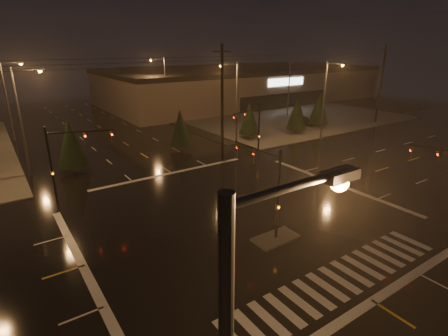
{
  "coord_description": "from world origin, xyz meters",
  "views": [
    {
      "loc": [
        -13.85,
        -18.39,
        11.78
      ],
      "look_at": [
        0.25,
        2.27,
        3.0
      ],
      "focal_mm": 28.0,
      "sensor_mm": 36.0,
      "label": 1
    }
  ],
  "objects": [
    {
      "name": "conifer_4",
      "position": [
        4.46,
        17.47,
        2.77
      ],
      "size": [
        2.66,
        2.66,
        4.85
      ],
      "color": "black",
      "rests_on": "ground"
    },
    {
      "name": "median_island",
      "position": [
        0.0,
        -4.0,
        0.07
      ],
      "size": [
        3.0,
        1.6,
        0.15
      ],
      "primitive_type": "cube",
      "color": "#484640",
      "rests_on": "ground"
    },
    {
      "name": "retail_building",
      "position": [
        35.0,
        45.99,
        3.84
      ],
      "size": [
        60.2,
        28.3,
        7.2
      ],
      "color": "#6B5A4D",
      "rests_on": "ground"
    },
    {
      "name": "streetlight_1",
      "position": [
        -11.18,
        18.0,
        5.8
      ],
      "size": [
        2.77,
        0.32,
        10.0
      ],
      "color": "#38383A",
      "rests_on": "ground"
    },
    {
      "name": "conifer_0",
      "position": [
        14.51,
        17.26,
        2.79
      ],
      "size": [
        2.68,
        2.68,
        4.89
      ],
      "color": "black",
      "rests_on": "ground"
    },
    {
      "name": "car_parked",
      "position": [
        26.92,
        19.38,
        0.72
      ],
      "size": [
        2.12,
        4.38,
        1.44
      ],
      "primitive_type": "imported",
      "rotation": [
        0.0,
        0.0,
        0.1
      ],
      "color": "black",
      "rests_on": "ground"
    },
    {
      "name": "signal_mast_nw",
      "position": [
        -9.5,
        10.14,
        3.79
      ],
      "size": [
        4.84,
        1.86,
        6.0
      ],
      "color": "black",
      "rests_on": "ground"
    },
    {
      "name": "conifer_3",
      "position": [
        -7.8,
        16.58,
        2.97
      ],
      "size": [
        2.91,
        2.91,
        5.24
      ],
      "color": "black",
      "rests_on": "ground"
    },
    {
      "name": "conifer_2",
      "position": [
        27.56,
        16.86,
        3.02
      ],
      "size": [
        2.97,
        2.97,
        5.34
      ],
      "color": "black",
      "rests_on": "ground"
    },
    {
      "name": "streetlight_3",
      "position": [
        11.18,
        16.0,
        5.8
      ],
      "size": [
        2.77,
        0.32,
        10.0
      ],
      "color": "#38383A",
      "rests_on": "ground"
    },
    {
      "name": "utility_pole_2",
      "position": [
        38.0,
        14.0,
        6.13
      ],
      "size": [
        2.2,
        0.32,
        12.0
      ],
      "color": "black",
      "rests_on": "ground"
    },
    {
      "name": "streetlight_2",
      "position": [
        -11.18,
        34.0,
        5.8
      ],
      "size": [
        2.77,
        0.32,
        10.0
      ],
      "color": "#38383A",
      "rests_on": "ground"
    },
    {
      "name": "conifer_1",
      "position": [
        21.88,
        15.87,
        2.92
      ],
      "size": [
        2.84,
        2.84,
        5.14
      ],
      "color": "black",
      "rests_on": "ground"
    },
    {
      "name": "sidewalk_ne",
      "position": [
        30.0,
        30.0,
        0.06
      ],
      "size": [
        36.0,
        36.0,
        0.12
      ],
      "primitive_type": "cube",
      "color": "#484640",
      "rests_on": "ground"
    },
    {
      "name": "stop_bar_far",
      "position": [
        0.0,
        11.0,
        0.01
      ],
      "size": [
        16.0,
        0.5,
        0.01
      ],
      "primitive_type": "cube",
      "color": "beige",
      "rests_on": "ground"
    },
    {
      "name": "signal_mast_median",
      "position": [
        0.0,
        -3.07,
        3.75
      ],
      "size": [
        0.25,
        4.59,
        6.0
      ],
      "color": "black",
      "rests_on": "ground"
    },
    {
      "name": "crosswalk",
      "position": [
        0.0,
        -9.0,
        0.01
      ],
      "size": [
        15.0,
        2.6,
        0.01
      ],
      "primitive_type": "cube",
      "color": "beige",
      "rests_on": "ground"
    },
    {
      "name": "utility_pole_1",
      "position": [
        8.0,
        14.0,
        6.13
      ],
      "size": [
        2.2,
        0.32,
        12.0
      ],
      "color": "black",
      "rests_on": "ground"
    },
    {
      "name": "parking_lot",
      "position": [
        35.0,
        28.0,
        0.04
      ],
      "size": [
        50.0,
        24.0,
        0.08
      ],
      "primitive_type": "cube",
      "color": "black",
      "rests_on": "ground"
    },
    {
      "name": "stop_bar_near",
      "position": [
        0.0,
        -11.0,
        0.01
      ],
      "size": [
        16.0,
        0.5,
        0.01
      ],
      "primitive_type": "cube",
      "color": "beige",
      "rests_on": "ground"
    },
    {
      "name": "streetlight_4",
      "position": [
        11.18,
        36.0,
        5.8
      ],
      "size": [
        2.77,
        0.32,
        10.0
      ],
      "color": "#38383A",
      "rests_on": "ground"
    },
    {
      "name": "ground",
      "position": [
        0.0,
        0.0,
        0.0
      ],
      "size": [
        140.0,
        140.0,
        0.0
      ],
      "primitive_type": "plane",
      "color": "black",
      "rests_on": "ground"
    },
    {
      "name": "streetlight_6",
      "position": [
        22.0,
        11.18,
        5.8
      ],
      "size": [
        0.32,
        2.77,
        10.0
      ],
      "color": "#38383A",
      "rests_on": "ground"
    },
    {
      "name": "signal_mast_ne",
      "position": [
        9.5,
        10.14,
        3.79
      ],
      "size": [
        4.84,
        1.86,
        6.0
      ],
      "color": "black",
      "rests_on": "ground"
    }
  ]
}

